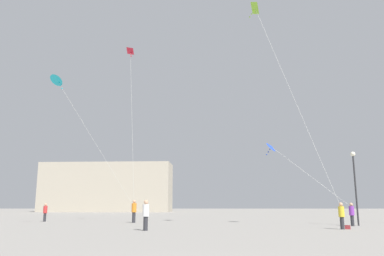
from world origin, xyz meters
name	(u,v)px	position (x,y,z in m)	size (l,w,h in m)	color
person_in_yellow	(342,214)	(9.10, 16.40, 0.88)	(0.35, 0.35, 1.60)	#2D2D33
person_in_white	(146,214)	(-2.66, 15.05, 0.95)	(0.38, 0.38, 1.74)	#2D2D33
person_in_orange	(134,210)	(-4.93, 25.05, 1.02)	(0.41, 0.41, 1.87)	#2D2D33
person_in_red	(45,211)	(-13.20, 27.24, 0.88)	(0.35, 0.35, 1.60)	#2D2D33
person_in_purple	(352,213)	(11.17, 20.09, 0.88)	(0.35, 0.35, 1.60)	#2D2D33
kite_cyan_diamond	(58,81)	(-10.19, 20.03, 10.61)	(6.00, 5.71, 9.81)	#1EB2C6
kite_crimson_delta	(131,57)	(-5.37, 23.63, 13.97)	(0.95, 2.03, 13.44)	red
kite_lime_delta	(257,13)	(4.82, 18.72, 15.42)	(4.86, 3.04, 14.93)	#8CD12D
kite_cobalt_diamond	(272,147)	(6.29, 22.74, 5.95)	(5.49, 3.29, 5.10)	blue
building_left_hall	(107,187)	(-19.00, 76.28, 5.15)	(27.88, 9.54, 10.30)	#B2A893
lamppost_east	(355,176)	(11.82, 20.66, 3.53)	(0.36, 0.36, 5.31)	#2D2D30
handbag_beside_flyer	(348,227)	(9.45, 16.50, 0.12)	(0.32, 0.14, 0.24)	maroon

